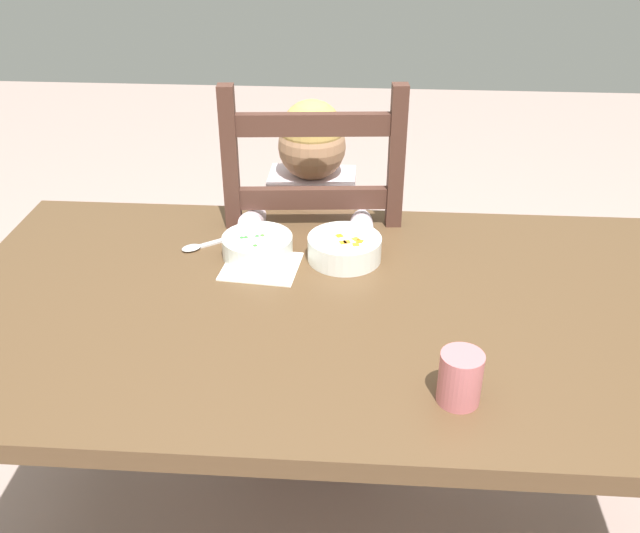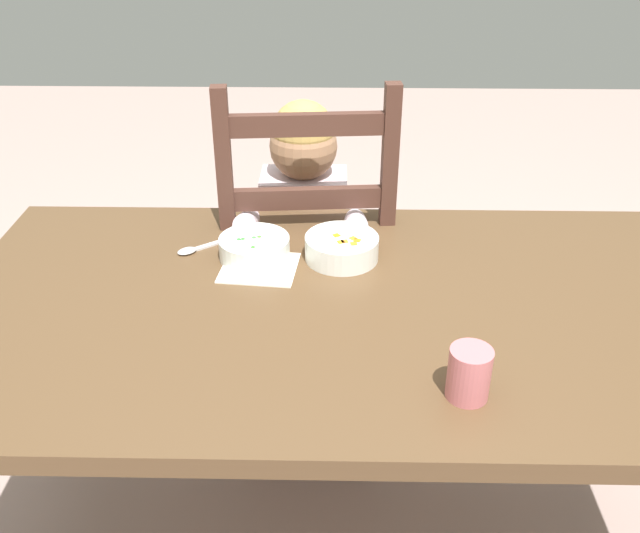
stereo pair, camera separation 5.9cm
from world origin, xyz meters
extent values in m
cube|color=brown|center=(0.00, 0.00, 0.70)|extent=(1.59, 0.85, 0.04)
cylinder|color=brown|center=(-0.72, 0.35, 0.34)|extent=(0.07, 0.07, 0.68)
cylinder|color=brown|center=(0.72, 0.35, 0.34)|extent=(0.07, 0.07, 0.68)
cube|color=#4D2E24|center=(-0.10, 0.53, 0.45)|extent=(0.45, 0.45, 0.02)
cube|color=#4D2E24|center=(0.07, 0.73, 0.22)|extent=(0.04, 0.04, 0.44)
cube|color=#4D2E24|center=(-0.31, 0.70, 0.22)|extent=(0.04, 0.04, 0.44)
cube|color=#4D2E24|center=(0.10, 0.35, 0.22)|extent=(0.04, 0.04, 0.44)
cube|color=#4D2E24|center=(-0.27, 0.32, 0.22)|extent=(0.04, 0.04, 0.44)
cube|color=#4D2E24|center=(0.10, 0.35, 0.76)|extent=(0.04, 0.04, 0.60)
cube|color=#4D2E24|center=(-0.27, 0.32, 0.76)|extent=(0.04, 0.04, 0.60)
cube|color=#4D2E24|center=(-0.09, 0.34, 0.97)|extent=(0.36, 0.05, 0.05)
cube|color=#4D2E24|center=(-0.09, 0.34, 0.79)|extent=(0.36, 0.05, 0.05)
cube|color=silver|center=(-0.10, 0.50, 0.62)|extent=(0.22, 0.14, 0.32)
sphere|color=#A97A57|center=(-0.10, 0.50, 0.86)|extent=(0.17, 0.17, 0.17)
sphere|color=tan|center=(-0.10, 0.50, 0.89)|extent=(0.16, 0.16, 0.16)
cylinder|color=#3F4C72|center=(-0.16, 0.38, 0.23)|extent=(0.07, 0.07, 0.46)
cylinder|color=#3F4C72|center=(-0.05, 0.38, 0.23)|extent=(0.07, 0.07, 0.46)
cylinder|color=silver|center=(-0.23, 0.40, 0.70)|extent=(0.06, 0.24, 0.13)
cylinder|color=silver|center=(0.03, 0.40, 0.70)|extent=(0.06, 0.24, 0.13)
cylinder|color=white|center=(-0.20, 0.18, 0.74)|extent=(0.15, 0.15, 0.05)
cylinder|color=white|center=(-0.20, 0.18, 0.72)|extent=(0.07, 0.07, 0.01)
cylinder|color=green|center=(-0.20, 0.18, 0.75)|extent=(0.13, 0.13, 0.03)
sphere|color=#389034|center=(-0.22, 0.17, 0.76)|extent=(0.01, 0.01, 0.01)
sphere|color=green|center=(-0.23, 0.17, 0.76)|extent=(0.01, 0.01, 0.01)
sphere|color=#40913F|center=(-0.20, 0.18, 0.76)|extent=(0.01, 0.01, 0.01)
sphere|color=green|center=(-0.19, 0.18, 0.76)|extent=(0.01, 0.01, 0.01)
sphere|color=#38902B|center=(-0.19, 0.14, 0.76)|extent=(0.01, 0.01, 0.01)
cylinder|color=white|center=(-0.01, 0.18, 0.74)|extent=(0.16, 0.16, 0.05)
cylinder|color=white|center=(-0.01, 0.18, 0.72)|extent=(0.07, 0.07, 0.01)
cylinder|color=orange|center=(-0.01, 0.18, 0.75)|extent=(0.13, 0.13, 0.03)
cube|color=orange|center=(0.02, 0.17, 0.77)|extent=(0.02, 0.02, 0.01)
cube|color=orange|center=(0.02, 0.14, 0.77)|extent=(0.02, 0.02, 0.01)
cube|color=orange|center=(0.00, 0.16, 0.77)|extent=(0.02, 0.02, 0.01)
cube|color=orange|center=(-0.01, 0.15, 0.77)|extent=(0.02, 0.02, 0.01)
cube|color=orange|center=(-0.02, 0.18, 0.77)|extent=(0.02, 0.02, 0.01)
cube|color=orange|center=(0.03, 0.16, 0.77)|extent=(0.02, 0.02, 0.01)
cube|color=silver|center=(-0.30, 0.23, 0.72)|extent=(0.08, 0.07, 0.00)
ellipsoid|color=silver|center=(-0.35, 0.19, 0.72)|extent=(0.05, 0.05, 0.01)
cylinder|color=#CE6E74|center=(0.20, -0.28, 0.76)|extent=(0.07, 0.07, 0.09)
cube|color=white|center=(-0.18, 0.13, 0.72)|extent=(0.17, 0.16, 0.00)
camera|label=1|loc=(0.03, -1.17, 1.48)|focal=39.47mm
camera|label=2|loc=(-0.03, -1.17, 1.48)|focal=39.47mm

